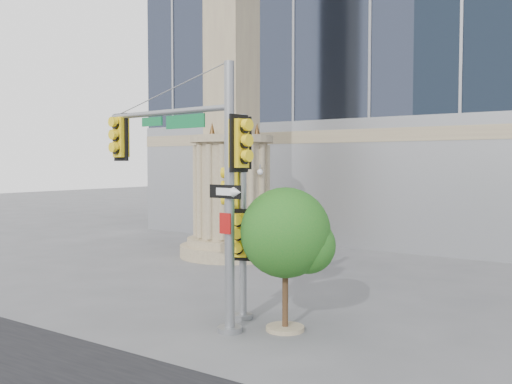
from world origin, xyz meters
The scene contains 5 objects.
ground centered at (0.00, 0.00, 0.00)m, with size 120.00×120.00×0.00m, color #545456.
monument centered at (-6.00, 9.00, 5.52)m, with size 4.40×4.40×16.60m.
main_signal_pole centered at (-0.61, 0.45, 3.91)m, with size 4.87×0.89×6.31m.
secondary_signal_pole centered at (0.08, 1.33, 3.05)m, with size 0.97×0.70×5.19m.
street_tree centered at (1.57, 1.22, 2.24)m, with size 2.18×2.13×3.40m.
Camera 1 is at (8.58, -10.13, 3.99)m, focal length 40.00 mm.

